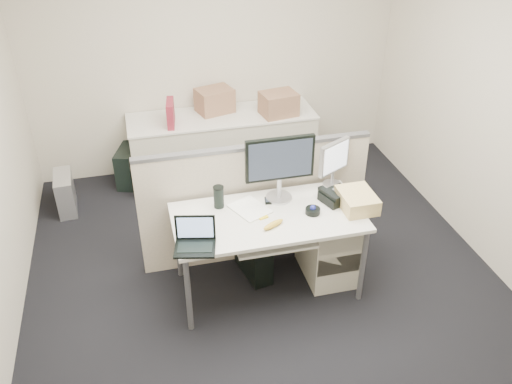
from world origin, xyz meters
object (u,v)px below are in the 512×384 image
object	(u,v)px
laptop	(194,237)
desk_phone	(337,196)
desk	(268,223)
monitor_main	(280,169)

from	to	relation	value
laptop	desk_phone	bearing A→B (deg)	29.18
desk_phone	desk	bearing A→B (deg)	167.69
desk	laptop	xyz separation A→B (m)	(-0.62, -0.28, 0.18)
desk	desk_phone	size ratio (longest dim) A/B	6.14
desk	monitor_main	xyz separation A→B (m)	(0.15, 0.22, 0.34)
monitor_main	desk_phone	bearing A→B (deg)	-17.14
desk	laptop	distance (m)	0.70
desk	monitor_main	bearing A→B (deg)	55.87
laptop	desk_phone	distance (m)	1.27
monitor_main	laptop	bearing A→B (deg)	-146.65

